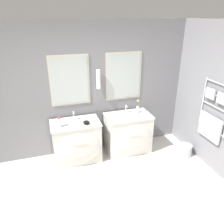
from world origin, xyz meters
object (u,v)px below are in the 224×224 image
at_px(flower_vase, 138,108).
at_px(waste_bin, 185,150).
at_px(vanity_right, 128,134).
at_px(toiletry_bottle, 59,122).
at_px(amenity_bowl, 86,122).
at_px(vanity_left, 77,142).

xyz_separation_m(flower_vase, waste_bin, (0.84, -0.60, -0.80)).
height_order(vanity_right, waste_bin, vanity_right).
bearing_deg(toiletry_bottle, amenity_bowl, -5.15).
bearing_deg(flower_vase, waste_bin, -35.87).
relative_size(vanity_right, amenity_bowl, 7.81).
xyz_separation_m(amenity_bowl, flower_vase, (1.10, 0.20, 0.08)).
bearing_deg(vanity_right, vanity_left, 180.00).
bearing_deg(vanity_left, toiletry_bottle, -169.08).
relative_size(flower_vase, waste_bin, 1.12).
distance_m(toiletry_bottle, flower_vase, 1.59).
relative_size(vanity_right, flower_vase, 3.22).
xyz_separation_m(vanity_left, amenity_bowl, (0.19, -0.10, 0.44)).
xyz_separation_m(amenity_bowl, waste_bin, (1.94, -0.41, -0.73)).
xyz_separation_m(vanity_right, flower_vase, (0.22, 0.10, 0.51)).
bearing_deg(vanity_left, flower_vase, 4.36).
bearing_deg(vanity_left, waste_bin, -13.38).
distance_m(vanity_right, waste_bin, 1.21).
distance_m(toiletry_bottle, waste_bin, 2.58).
height_order(vanity_left, vanity_right, same).
height_order(vanity_left, flower_vase, flower_vase).
height_order(toiletry_bottle, waste_bin, toiletry_bottle).
bearing_deg(amenity_bowl, waste_bin, -11.86).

